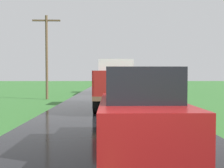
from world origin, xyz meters
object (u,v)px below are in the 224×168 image
at_px(utility_pole_roadside, 47,54).
at_px(following_car, 138,109).
at_px(banana_truck_near, 116,83).
at_px(banana_truck_far, 110,80).

distance_m(utility_pole_roadside, following_car, 14.93).
bearing_deg(banana_truck_near, banana_truck_far, 91.52).
relative_size(banana_truck_near, utility_pole_roadside, 0.86).
distance_m(banana_truck_near, following_car, 8.26).
relative_size(utility_pole_roadside, following_car, 1.65).
distance_m(banana_truck_far, following_car, 20.01).
relative_size(banana_truck_far, utility_pole_roadside, 0.86).
relative_size(banana_truck_near, following_car, 1.42).
xyz_separation_m(utility_pole_roadside, following_car, (5.68, -13.56, -2.63)).
xyz_separation_m(banana_truck_near, utility_pole_roadside, (-5.44, 5.32, 2.22)).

